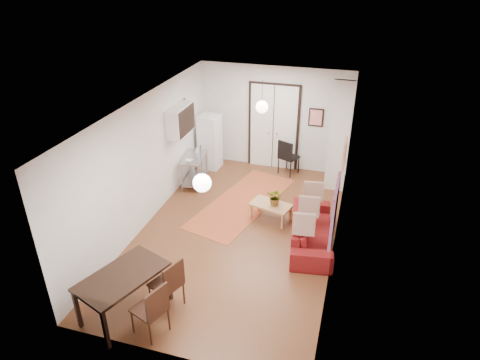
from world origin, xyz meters
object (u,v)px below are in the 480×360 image
(fridge, at_px, (210,142))
(sofa, at_px, (312,230))
(dining_table, at_px, (122,279))
(coffee_table, at_px, (271,206))
(kitchen_counter, at_px, (194,167))
(dining_chair_near, at_px, (168,275))
(black_side_chair, at_px, (290,152))
(dining_chair_far, at_px, (152,300))

(fridge, bearing_deg, sofa, -36.78)
(dining_table, bearing_deg, coffee_table, 64.18)
(kitchen_counter, bearing_deg, fridge, 79.47)
(fridge, height_order, dining_chair_near, fridge)
(dining_chair_near, xyz_separation_m, black_side_chair, (1.08, 5.67, 0.02))
(dining_chair_near, distance_m, dining_chair_far, 0.62)
(kitchen_counter, relative_size, dining_chair_near, 1.11)
(coffee_table, height_order, fridge, fridge)
(dining_table, height_order, dining_chair_far, dining_chair_far)
(dining_chair_near, distance_m, black_side_chair, 5.77)
(coffee_table, relative_size, kitchen_counter, 0.92)
(dining_chair_near, height_order, dining_chair_far, same)
(coffee_table, relative_size, dining_chair_far, 1.01)
(dining_chair_far, bearing_deg, kitchen_counter, -145.33)
(dining_table, bearing_deg, fridge, 95.56)
(kitchen_counter, distance_m, dining_table, 4.74)
(dining_table, bearing_deg, sofa, 46.68)
(dining_chair_near, bearing_deg, fridge, -147.06)
(sofa, height_order, black_side_chair, black_side_chair)
(fridge, xyz_separation_m, dining_table, (0.56, -5.79, -0.07))
(dining_table, xyz_separation_m, black_side_chair, (1.68, 6.12, -0.12))
(kitchen_counter, xyz_separation_m, black_side_chair, (2.29, 1.43, 0.10))
(sofa, relative_size, dining_table, 1.29)
(fridge, relative_size, dining_chair_near, 1.57)
(coffee_table, xyz_separation_m, kitchen_counter, (-2.33, 1.13, 0.15))
(dining_chair_near, bearing_deg, dining_table, -32.41)
(coffee_table, bearing_deg, kitchen_counter, 154.09)
(dining_chair_far, height_order, black_side_chair, black_side_chair)
(coffee_table, distance_m, dining_table, 3.97)
(fridge, bearing_deg, dining_chair_near, -73.56)
(dining_table, bearing_deg, black_side_chair, 74.69)
(sofa, relative_size, black_side_chair, 2.11)
(fridge, bearing_deg, black_side_chair, 12.46)
(sofa, distance_m, kitchen_counter, 3.81)
(coffee_table, bearing_deg, dining_table, -115.82)
(sofa, xyz_separation_m, coffee_table, (-1.03, 0.64, 0.04))
(sofa, relative_size, fridge, 1.37)
(coffee_table, xyz_separation_m, dining_table, (-1.72, -3.56, 0.37))
(kitchen_counter, relative_size, fridge, 0.71)
(kitchen_counter, bearing_deg, dining_chair_far, -83.97)
(kitchen_counter, height_order, black_side_chair, black_side_chair)
(fridge, distance_m, dining_table, 5.82)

